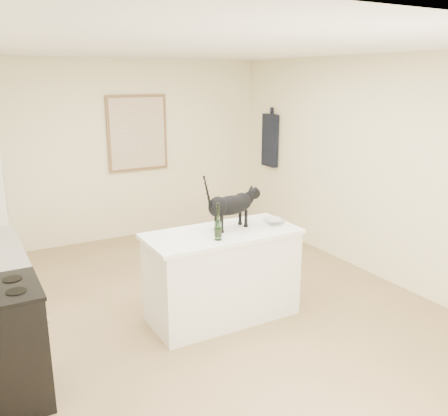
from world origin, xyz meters
TOP-DOWN VIEW (x-y plane):
  - floor at (0.00, 0.00)m, footprint 5.50×5.50m
  - ceiling at (0.00, 0.00)m, footprint 5.50×5.50m
  - wall_back at (0.00, 2.75)m, footprint 4.50×0.00m
  - wall_right at (2.25, 0.00)m, footprint 0.00×5.50m
  - island_base at (0.10, -0.20)m, footprint 1.44×0.67m
  - island_top at (0.10, -0.20)m, footprint 1.50×0.70m
  - stove at (-1.95, -0.60)m, footprint 0.60×0.60m
  - artwork_frame at (0.30, 2.72)m, footprint 0.90×0.03m
  - artwork_canvas at (0.30, 2.70)m, footprint 0.82×0.00m
  - hanging_garment at (2.19, 2.05)m, footprint 0.08×0.34m
  - black_cat at (0.22, -0.15)m, footprint 0.63×0.27m
  - wine_bottle at (-0.05, -0.39)m, footprint 0.08×0.08m
  - glass_bowl at (0.68, -0.25)m, footprint 0.23×0.23m
  - fridge_paper at (-1.60, 2.37)m, footprint 0.04×0.13m

SIDE VIEW (x-z plane):
  - floor at x=0.00m, z-range 0.00..0.00m
  - island_base at x=0.10m, z-range 0.00..0.86m
  - stove at x=-1.95m, z-range 0.00..0.90m
  - island_top at x=0.10m, z-range 0.86..0.90m
  - glass_bowl at x=0.68m, z-range 0.90..0.95m
  - wine_bottle at x=-0.05m, z-range 0.90..1.21m
  - black_cat at x=0.22m, z-range 0.90..1.33m
  - fridge_paper at x=-1.60m, z-range 1.21..1.38m
  - wall_back at x=0.00m, z-range -0.95..3.55m
  - wall_right at x=2.25m, z-range -1.45..4.05m
  - hanging_garment at x=2.19m, z-range 1.00..1.80m
  - artwork_frame at x=0.30m, z-range 1.00..2.10m
  - artwork_canvas at x=0.30m, z-range 1.04..2.06m
  - ceiling at x=0.00m, z-range 2.60..2.60m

